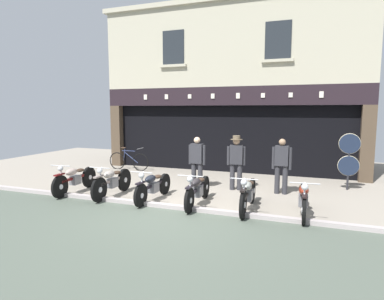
{
  "coord_description": "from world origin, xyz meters",
  "views": [
    {
      "loc": [
        3.26,
        -7.25,
        2.45
      ],
      "look_at": [
        -0.4,
        2.53,
        1.17
      ],
      "focal_mm": 31.07,
      "sensor_mm": 36.0,
      "label": 1
    }
  ],
  "objects_px": {
    "advert_board_far": "(171,127)",
    "leaning_bicycle": "(129,161)",
    "motorcycle_center": "(198,189)",
    "advert_board_near": "(197,127)",
    "motorcycle_center_right": "(248,193)",
    "salesman_right": "(282,164)",
    "motorcycle_right": "(303,198)",
    "salesman_left": "(197,160)",
    "tyre_sign_pole": "(349,156)",
    "motorcycle_left": "(112,181)",
    "motorcycle_center_left": "(153,185)",
    "shopkeeper_center": "(236,160)",
    "motorcycle_far_left": "(75,178)"
  },
  "relations": [
    {
      "from": "motorcycle_far_left",
      "to": "salesman_right",
      "type": "bearing_deg",
      "value": -164.61
    },
    {
      "from": "motorcycle_far_left",
      "to": "salesman_left",
      "type": "height_order",
      "value": "salesman_left"
    },
    {
      "from": "salesman_right",
      "to": "advert_board_near",
      "type": "bearing_deg",
      "value": -35.64
    },
    {
      "from": "motorcycle_far_left",
      "to": "motorcycle_left",
      "type": "height_order",
      "value": "motorcycle_left"
    },
    {
      "from": "advert_board_near",
      "to": "advert_board_far",
      "type": "height_order",
      "value": "advert_board_near"
    },
    {
      "from": "leaning_bicycle",
      "to": "advert_board_far",
      "type": "bearing_deg",
      "value": 126.1
    },
    {
      "from": "motorcycle_center",
      "to": "motorcycle_center_right",
      "type": "relative_size",
      "value": 1.01
    },
    {
      "from": "motorcycle_center",
      "to": "motorcycle_center_right",
      "type": "height_order",
      "value": "motorcycle_center_right"
    },
    {
      "from": "motorcycle_far_left",
      "to": "motorcycle_center_left",
      "type": "distance_m",
      "value": 2.56
    },
    {
      "from": "motorcycle_right",
      "to": "tyre_sign_pole",
      "type": "xyz_separation_m",
      "value": [
        1.18,
        3.07,
        0.64
      ]
    },
    {
      "from": "motorcycle_center_left",
      "to": "salesman_right",
      "type": "bearing_deg",
      "value": -147.91
    },
    {
      "from": "tyre_sign_pole",
      "to": "leaning_bicycle",
      "type": "relative_size",
      "value": 0.97
    },
    {
      "from": "motorcycle_left",
      "to": "motorcycle_center_right",
      "type": "relative_size",
      "value": 0.98
    },
    {
      "from": "motorcycle_far_left",
      "to": "shopkeeper_center",
      "type": "bearing_deg",
      "value": -159.25
    },
    {
      "from": "motorcycle_far_left",
      "to": "tyre_sign_pole",
      "type": "xyz_separation_m",
      "value": [
        7.58,
        3.19,
        0.63
      ]
    },
    {
      "from": "salesman_right",
      "to": "motorcycle_center_right",
      "type": "bearing_deg",
      "value": 75.49
    },
    {
      "from": "advert_board_far",
      "to": "motorcycle_center_right",
      "type": "bearing_deg",
      "value": -48.85
    },
    {
      "from": "advert_board_far",
      "to": "salesman_left",
      "type": "bearing_deg",
      "value": -53.62
    },
    {
      "from": "motorcycle_far_left",
      "to": "motorcycle_center_right",
      "type": "distance_m",
      "value": 5.13
    },
    {
      "from": "motorcycle_center_left",
      "to": "advert_board_near",
      "type": "height_order",
      "value": "advert_board_near"
    },
    {
      "from": "motorcycle_center_right",
      "to": "shopkeeper_center",
      "type": "distance_m",
      "value": 2.14
    },
    {
      "from": "advert_board_far",
      "to": "tyre_sign_pole",
      "type": "bearing_deg",
      "value": -14.07
    },
    {
      "from": "motorcycle_right",
      "to": "salesman_left",
      "type": "distance_m",
      "value": 3.66
    },
    {
      "from": "salesman_right",
      "to": "advert_board_near",
      "type": "height_order",
      "value": "advert_board_near"
    },
    {
      "from": "motorcycle_center",
      "to": "leaning_bicycle",
      "type": "xyz_separation_m",
      "value": [
        -4.32,
        3.74,
        -0.04
      ]
    },
    {
      "from": "motorcycle_center",
      "to": "salesman_left",
      "type": "xyz_separation_m",
      "value": [
        -0.65,
        1.76,
        0.47
      ]
    },
    {
      "from": "motorcycle_right",
      "to": "advert_board_far",
      "type": "relative_size",
      "value": 1.78
    },
    {
      "from": "salesman_right",
      "to": "advert_board_far",
      "type": "bearing_deg",
      "value": -28.4
    },
    {
      "from": "motorcycle_center_right",
      "to": "salesman_right",
      "type": "height_order",
      "value": "salesman_right"
    },
    {
      "from": "advert_board_far",
      "to": "leaning_bicycle",
      "type": "bearing_deg",
      "value": -143.21
    },
    {
      "from": "salesman_right",
      "to": "motorcycle_right",
      "type": "bearing_deg",
      "value": 112.6
    },
    {
      "from": "motorcycle_far_left",
      "to": "advert_board_near",
      "type": "bearing_deg",
      "value": -116.95
    },
    {
      "from": "motorcycle_left",
      "to": "motorcycle_center_left",
      "type": "xyz_separation_m",
      "value": [
        1.28,
        0.02,
        -0.02
      ]
    },
    {
      "from": "motorcycle_left",
      "to": "advert_board_near",
      "type": "bearing_deg",
      "value": -101.45
    },
    {
      "from": "motorcycle_center_right",
      "to": "advert_board_far",
      "type": "bearing_deg",
      "value": -50.71
    },
    {
      "from": "motorcycle_far_left",
      "to": "motorcycle_center",
      "type": "distance_m",
      "value": 3.84
    },
    {
      "from": "motorcycle_right",
      "to": "shopkeeper_center",
      "type": "bearing_deg",
      "value": -46.55
    },
    {
      "from": "salesman_right",
      "to": "tyre_sign_pole",
      "type": "bearing_deg",
      "value": -144.64
    },
    {
      "from": "salesman_right",
      "to": "advert_board_near",
      "type": "relative_size",
      "value": 1.53
    },
    {
      "from": "shopkeeper_center",
      "to": "advert_board_near",
      "type": "relative_size",
      "value": 1.58
    },
    {
      "from": "salesman_right",
      "to": "advert_board_far",
      "type": "distance_m",
      "value": 5.63
    },
    {
      "from": "advert_board_near",
      "to": "motorcycle_far_left",
      "type": "bearing_deg",
      "value": -113.16
    },
    {
      "from": "motorcycle_center_right",
      "to": "leaning_bicycle",
      "type": "xyz_separation_m",
      "value": [
        -5.61,
        3.73,
        -0.05
      ]
    },
    {
      "from": "motorcycle_far_left",
      "to": "tyre_sign_pole",
      "type": "relative_size",
      "value": 1.17
    },
    {
      "from": "motorcycle_far_left",
      "to": "salesman_left",
      "type": "relative_size",
      "value": 1.26
    },
    {
      "from": "salesman_right",
      "to": "shopkeeper_center",
      "type": "bearing_deg",
      "value": 2.09
    },
    {
      "from": "motorcycle_left",
      "to": "tyre_sign_pole",
      "type": "distance_m",
      "value": 7.08
    },
    {
      "from": "motorcycle_center",
      "to": "advert_board_near",
      "type": "bearing_deg",
      "value": -72.96
    },
    {
      "from": "motorcycle_center_left",
      "to": "shopkeeper_center",
      "type": "relative_size",
      "value": 1.2
    },
    {
      "from": "motorcycle_left",
      "to": "salesman_left",
      "type": "relative_size",
      "value": 1.24
    }
  ]
}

